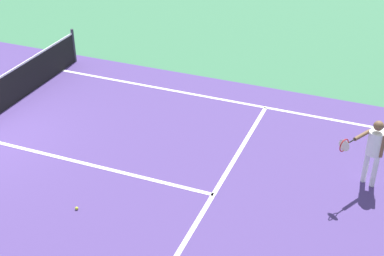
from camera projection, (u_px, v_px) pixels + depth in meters
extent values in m
cube|color=white|center=(249.00, 104.00, 14.89)|extent=(0.10, 11.89, 0.01)
cube|color=white|center=(213.00, 195.00, 11.46)|extent=(8.22, 0.10, 0.01)
cube|color=white|center=(81.00, 162.00, 12.49)|extent=(0.10, 6.40, 0.01)
cylinder|color=#33383D|center=(74.00, 45.00, 17.12)|extent=(0.09, 0.09, 1.07)
cylinder|color=white|center=(375.00, 171.00, 11.54)|extent=(0.11, 0.11, 0.76)
cylinder|color=white|center=(366.00, 167.00, 11.69)|extent=(0.11, 0.11, 0.76)
cylinder|color=white|center=(375.00, 143.00, 11.29)|extent=(0.32, 0.32, 0.53)
sphere|color=brown|center=(379.00, 126.00, 11.08)|extent=(0.21, 0.21, 0.21)
cylinder|color=brown|center=(382.00, 146.00, 11.17)|extent=(0.08, 0.08, 0.51)
cylinder|color=brown|center=(362.00, 135.00, 11.15)|extent=(0.49, 0.31, 0.08)
cylinder|color=black|center=(351.00, 141.00, 10.94)|extent=(0.21, 0.13, 0.03)
torus|color=red|center=(344.00, 145.00, 10.81)|extent=(0.26, 0.15, 0.28)
cylinder|color=silver|center=(344.00, 145.00, 10.81)|extent=(0.12, 0.22, 0.25)
sphere|color=#CCE033|center=(77.00, 208.00, 11.03)|extent=(0.07, 0.07, 0.07)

